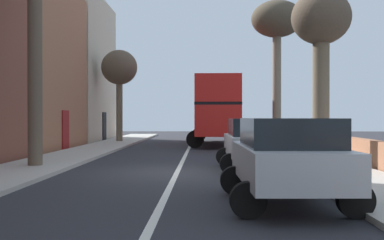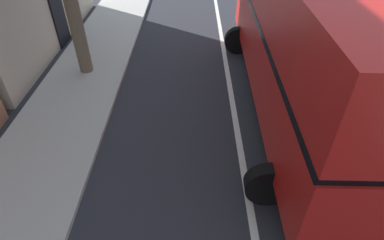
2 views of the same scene
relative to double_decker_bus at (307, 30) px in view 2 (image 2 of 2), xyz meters
name	(u,v)px [view 2 (image 2 of 2)]	position (x,y,z in m)	size (l,w,h in m)	color
double_decker_bus	(307,30)	(0.00, 0.00, 0.00)	(3.70, 10.37, 4.06)	red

